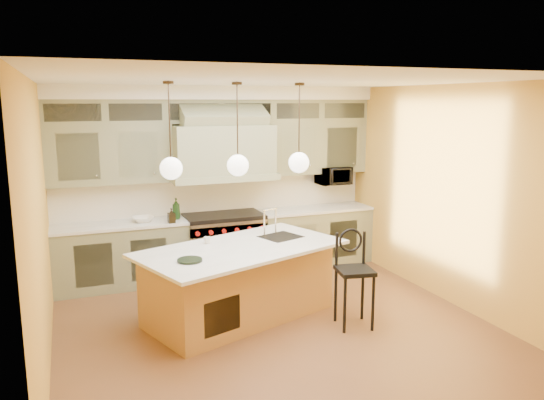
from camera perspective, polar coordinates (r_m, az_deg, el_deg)
name	(u,v)px	position (r m, az deg, el deg)	size (l,w,h in m)	color
floor	(275,327)	(6.57, 0.28, -13.46)	(5.00, 5.00, 0.00)	brown
ceiling	(275,81)	(6.00, 0.31, 12.72)	(5.00, 5.00, 0.00)	white
wall_back	(217,180)	(8.46, -5.96, 2.19)	(5.00, 5.00, 0.00)	gold
wall_front	(402,273)	(3.98, 13.80, -7.67)	(5.00, 5.00, 0.00)	gold
wall_left	(40,227)	(5.72, -23.73, -2.72)	(5.00, 5.00, 0.00)	gold
wall_right	(450,195)	(7.40, 18.60, 0.49)	(5.00, 5.00, 0.00)	gold
back_cabinetry	(221,183)	(8.21, -5.46, 1.80)	(5.00, 0.77, 2.90)	gray
range	(224,244)	(8.32, -5.18, -4.72)	(1.20, 0.74, 0.96)	silver
kitchen_island	(240,281)	(6.70, -3.49, -8.66)	(2.79, 2.07, 1.35)	#AB733C
counter_stool	(354,272)	(6.46, 8.79, -7.67)	(0.48, 0.48, 1.17)	black
microwave	(333,175)	(8.95, 6.62, 2.64)	(0.54, 0.37, 0.30)	black
oil_bottle_a	(176,209)	(8.03, -10.27, -0.92)	(0.12, 0.12, 0.32)	black
oil_bottle_b	(171,216)	(7.80, -10.77, -1.66)	(0.10, 0.10, 0.22)	black
fruit_bowl	(143,219)	(7.98, -13.72, -2.02)	(0.30, 0.30, 0.07)	white
cup	(207,240)	(6.70, -6.98, -4.32)	(0.09, 0.09, 0.08)	silver
pendant_left	(171,166)	(6.17, -10.80, 3.63)	(0.26, 0.26, 1.11)	#2D2319
pendant_center	(238,163)	(6.36, -3.69, 4.00)	(0.26, 0.26, 1.11)	#2D2319
pendant_right	(299,160)	(6.65, 2.91, 4.29)	(0.26, 0.26, 1.11)	#2D2319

